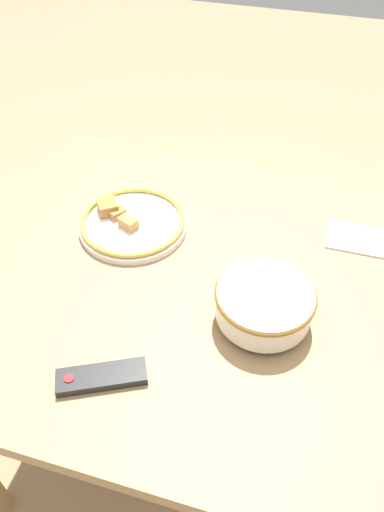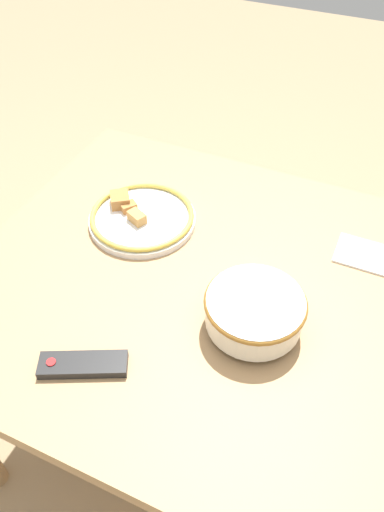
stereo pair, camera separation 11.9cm
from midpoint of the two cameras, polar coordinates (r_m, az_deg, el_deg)
ground_plane at (r=1.80m, az=2.56°, el=-18.33°), size 8.00×8.00×0.00m
dining_table at (r=1.27m, az=3.46°, el=-5.37°), size 1.12×1.01×0.72m
noodle_bowl at (r=1.09m, az=10.30°, el=-6.36°), size 0.22×0.22×0.09m
food_plate at (r=1.34m, az=-3.29°, el=4.35°), size 0.29×0.29×0.05m
tv_remote at (r=1.06m, az=-9.15°, el=-12.33°), size 0.19×0.13×0.02m
folded_napkin at (r=1.35m, az=21.87°, el=-0.09°), size 0.16×0.11×0.01m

